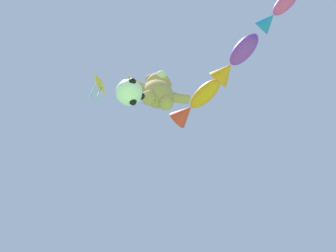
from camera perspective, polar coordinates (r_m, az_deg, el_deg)
The scene contains 6 objects.
teddy_bear_kite at distance 12.24m, azimuth -1.53°, elevation 5.39°, with size 2.20×0.97×2.23m.
soccer_ball_kite at distance 10.76m, azimuth -5.89°, elevation 5.09°, with size 0.85×0.85×0.78m.
fish_kite_tangerine at distance 15.40m, azimuth 4.05°, elevation 3.39°, with size 1.74×2.51×0.85m.
fish_kite_violet at distance 16.13m, azimuth 10.03°, elevation 9.72°, with size 1.61×2.57×0.94m.
fish_kite_magenta at distance 15.57m, azimuth 16.20°, elevation 16.38°, with size 1.34×2.03×0.70m.
diamond_kite at distance 15.39m, azimuth -10.46°, elevation 6.10°, with size 0.68×0.73×2.24m.
Camera 1 is at (-1.42, 2.07, 1.18)m, focal length 40.00 mm.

